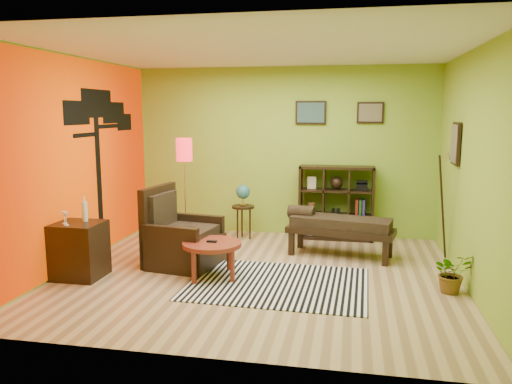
% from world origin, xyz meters
% --- Properties ---
extents(ground, '(5.00, 5.00, 0.00)m').
position_xyz_m(ground, '(0.00, 0.00, 0.00)').
color(ground, tan).
rests_on(ground, ground).
extents(room_shell, '(5.04, 4.54, 2.82)m').
position_xyz_m(room_shell, '(-0.09, 0.01, 1.80)').
color(room_shell, '#87B030').
rests_on(room_shell, ground).
extents(zebra_rug, '(2.19, 1.68, 0.01)m').
position_xyz_m(zebra_rug, '(0.29, -0.32, 0.01)').
color(zebra_rug, white).
rests_on(zebra_rug, ground).
extents(coffee_table, '(0.74, 0.74, 0.47)m').
position_xyz_m(coffee_table, '(-0.56, -0.22, 0.39)').
color(coffee_table, maroon).
rests_on(coffee_table, ground).
extents(armchair, '(1.00, 1.00, 1.07)m').
position_xyz_m(armchair, '(-1.13, 0.22, 0.32)').
color(armchair, black).
rests_on(armchair, ground).
extents(side_cabinet, '(0.59, 0.54, 1.02)m').
position_xyz_m(side_cabinet, '(-2.20, -0.52, 0.35)').
color(side_cabinet, black).
rests_on(side_cabinet, ground).
extents(floor_lamp, '(0.25, 0.25, 1.68)m').
position_xyz_m(floor_lamp, '(-1.33, 1.05, 1.36)').
color(floor_lamp, silver).
rests_on(floor_lamp, ground).
extents(globe_table, '(0.37, 0.37, 0.89)m').
position_xyz_m(globe_table, '(-0.59, 1.75, 0.68)').
color(globe_table, black).
rests_on(globe_table, ground).
extents(cube_shelf, '(1.20, 0.35, 1.20)m').
position_xyz_m(cube_shelf, '(0.91, 2.03, 0.60)').
color(cube_shelf, black).
rests_on(cube_shelf, ground).
extents(bench, '(1.59, 0.83, 0.70)m').
position_xyz_m(bench, '(0.96, 1.04, 0.45)').
color(bench, black).
rests_on(bench, ground).
extents(potted_plant, '(0.56, 0.59, 0.37)m').
position_xyz_m(potted_plant, '(2.30, -0.21, 0.18)').
color(potted_plant, '#26661E').
rests_on(potted_plant, ground).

